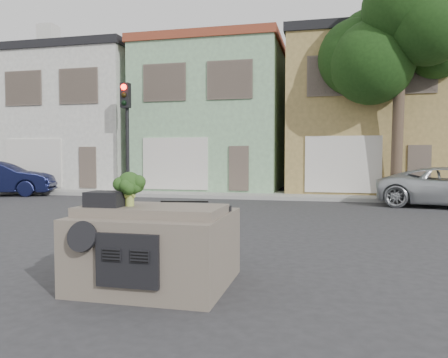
% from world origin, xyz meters
% --- Properties ---
extents(ground_plane, '(120.00, 120.00, 0.00)m').
position_xyz_m(ground_plane, '(0.00, 0.00, 0.00)').
color(ground_plane, '#303033').
rests_on(ground_plane, ground).
extents(sidewalk, '(40.00, 3.00, 0.15)m').
position_xyz_m(sidewalk, '(0.00, 10.50, 0.07)').
color(sidewalk, gray).
rests_on(sidewalk, ground).
extents(townhouse_white, '(7.20, 8.20, 7.55)m').
position_xyz_m(townhouse_white, '(-11.00, 14.50, 3.77)').
color(townhouse_white, beige).
rests_on(townhouse_white, ground).
extents(townhouse_mint, '(7.20, 8.20, 7.55)m').
position_xyz_m(townhouse_mint, '(-3.50, 14.50, 3.77)').
color(townhouse_mint, '#85B186').
rests_on(townhouse_mint, ground).
extents(townhouse_tan, '(7.20, 8.20, 7.55)m').
position_xyz_m(townhouse_tan, '(4.00, 14.50, 3.77)').
color(townhouse_tan, '#9C8349').
rests_on(townhouse_tan, ground).
extents(traffic_signal, '(0.40, 0.40, 5.10)m').
position_xyz_m(traffic_signal, '(-6.50, 9.50, 2.55)').
color(traffic_signal, black).
rests_on(traffic_signal, ground).
extents(tree_near, '(4.40, 4.00, 8.50)m').
position_xyz_m(tree_near, '(5.00, 9.80, 4.25)').
color(tree_near, '#183510').
rests_on(tree_near, ground).
extents(car_dashboard, '(2.00, 1.80, 1.12)m').
position_xyz_m(car_dashboard, '(0.00, -3.00, 0.56)').
color(car_dashboard, '#6A5F52').
rests_on(car_dashboard, ground).
extents(instrument_hump, '(0.48, 0.38, 0.20)m').
position_xyz_m(instrument_hump, '(-0.58, -3.35, 1.22)').
color(instrument_hump, black).
rests_on(instrument_hump, car_dashboard).
extents(wiper_arm, '(0.69, 0.15, 0.02)m').
position_xyz_m(wiper_arm, '(0.28, -2.62, 1.13)').
color(wiper_arm, black).
rests_on(wiper_arm, car_dashboard).
extents(broccoli, '(0.52, 0.52, 0.47)m').
position_xyz_m(broccoli, '(-0.29, -3.24, 1.36)').
color(broccoli, '#1E3A13').
rests_on(broccoli, car_dashboard).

